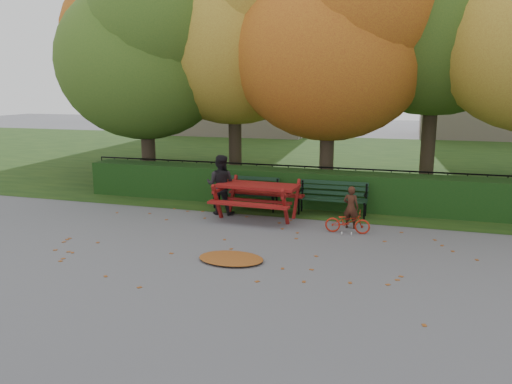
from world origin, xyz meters
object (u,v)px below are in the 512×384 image
(tree_f, at_px, (150,26))
(adult, at_px, (220,185))
(bench_right, at_px, (333,195))
(child, at_px, (351,207))
(tree_a, at_px, (149,49))
(picnic_table, at_px, (257,192))
(tree_c, at_px, (340,34))
(tree_b, at_px, (242,21))
(bicycle, at_px, (348,222))
(bench_left, at_px, (246,190))

(tree_f, relative_size, adult, 5.80)
(bench_right, height_order, child, child)
(tree_a, distance_m, picnic_table, 6.54)
(tree_c, bearing_deg, tree_b, 166.55)
(tree_c, distance_m, adult, 5.69)
(bicycle, bearing_deg, child, -5.76)
(bench_left, bearing_deg, bench_right, 0.00)
(bench_right, height_order, bicycle, bench_right)
(tree_b, distance_m, picnic_table, 6.42)
(tree_b, relative_size, child, 8.59)
(child, distance_m, adult, 3.50)
(adult, bearing_deg, tree_b, -83.11)
(child, bearing_deg, bench_left, -11.56)
(tree_a, xyz_separation_m, bench_left, (3.89, -1.88, -4.00))
(tree_c, distance_m, picnic_table, 5.45)
(tree_f, bearing_deg, bench_left, -43.51)
(bench_left, bearing_deg, tree_c, 46.64)
(tree_c, distance_m, bicycle, 6.04)
(bench_left, bearing_deg, child, -21.43)
(bench_left, xyz_separation_m, picnic_table, (0.61, -0.94, 0.17))
(bench_left, distance_m, picnic_table, 1.13)
(bench_right, xyz_separation_m, bicycle, (0.59, -1.62, -0.25))
(picnic_table, xyz_separation_m, child, (2.40, -0.25, -0.18))
(tree_b, distance_m, bicycle, 8.07)
(tree_f, bearing_deg, tree_a, -62.02)
(tree_f, bearing_deg, bicycle, -39.03)
(picnic_table, bearing_deg, tree_f, 137.41)
(tree_b, xyz_separation_m, bench_left, (1.14, -3.04, -4.88))
(bench_left, xyz_separation_m, bench_right, (2.40, 0.00, 0.00))
(tree_a, bearing_deg, tree_f, 117.98)
(tree_c, relative_size, picnic_table, 3.75)
(tree_c, xyz_separation_m, bench_left, (-2.13, -2.26, -4.30))
(tree_c, bearing_deg, bicycle, -77.51)
(tree_c, xyz_separation_m, tree_f, (-7.97, 3.28, 0.87))
(tree_a, relative_size, bench_right, 4.16)
(tree_c, height_order, bicycle, tree_c)
(picnic_table, bearing_deg, child, -3.28)
(tree_b, bearing_deg, bench_left, -69.42)
(tree_a, relative_size, tree_c, 0.94)
(tree_c, xyz_separation_m, bicycle, (0.86, -3.88, -4.56))
(tree_b, bearing_deg, tree_a, -156.95)
(tree_b, xyz_separation_m, adult, (0.69, -3.85, -4.61))
(bench_right, xyz_separation_m, picnic_table, (-1.79, -0.94, 0.17))
(bench_right, height_order, adult, adult)
(tree_a, height_order, bicycle, tree_a)
(tree_f, bearing_deg, bench_right, -33.92)
(tree_c, xyz_separation_m, child, (0.88, -3.44, -4.31))
(bench_left, bearing_deg, tree_f, 136.49)
(bench_left, height_order, bicycle, bench_left)
(bench_right, bearing_deg, tree_f, 146.08)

